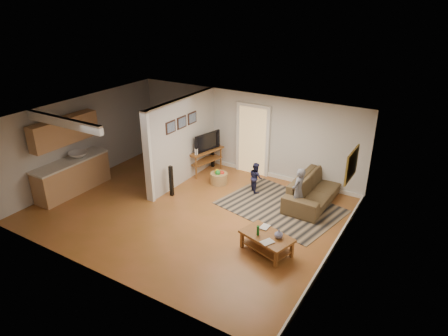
{
  "coord_description": "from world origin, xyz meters",
  "views": [
    {
      "loc": [
        5.44,
        -7.26,
        5.23
      ],
      "look_at": [
        0.66,
        0.66,
        1.1
      ],
      "focal_mm": 32.0,
      "sensor_mm": 36.0,
      "label": 1
    }
  ],
  "objects_px": {
    "tv_console": "(205,152)",
    "toddler": "(255,191)",
    "coffee_table": "(267,239)",
    "child": "(296,213)",
    "toy_basket": "(219,178)",
    "sofa": "(314,200)",
    "speaker_right": "(213,152)",
    "speaker_left": "(171,181)"
  },
  "relations": [
    {
      "from": "coffee_table",
      "to": "child",
      "type": "relative_size",
      "value": 1.0
    },
    {
      "from": "sofa",
      "to": "tv_console",
      "type": "xyz_separation_m",
      "value": [
        -3.54,
        -0.01,
        0.69
      ]
    },
    {
      "from": "speaker_left",
      "to": "child",
      "type": "xyz_separation_m",
      "value": [
        3.33,
        0.9,
        -0.44
      ]
    },
    {
      "from": "speaker_left",
      "to": "toddler",
      "type": "distance_m",
      "value": 2.4
    },
    {
      "from": "speaker_right",
      "to": "child",
      "type": "distance_m",
      "value": 3.73
    },
    {
      "from": "child",
      "to": "speaker_left",
      "type": "bearing_deg",
      "value": -69.22
    },
    {
      "from": "coffee_table",
      "to": "toddler",
      "type": "xyz_separation_m",
      "value": [
        -1.54,
        2.46,
        -0.34
      ]
    },
    {
      "from": "coffee_table",
      "to": "toy_basket",
      "type": "xyz_separation_m",
      "value": [
        -2.68,
        2.34,
        -0.15
      ]
    },
    {
      "from": "tv_console",
      "to": "toddler",
      "type": "xyz_separation_m",
      "value": [
        1.91,
        -0.33,
        -0.69
      ]
    },
    {
      "from": "sofa",
      "to": "coffee_table",
      "type": "height_order",
      "value": "coffee_table"
    },
    {
      "from": "sofa",
      "to": "speaker_left",
      "type": "relative_size",
      "value": 2.69
    },
    {
      "from": "coffee_table",
      "to": "speaker_right",
      "type": "distance_m",
      "value": 4.83
    },
    {
      "from": "speaker_right",
      "to": "toy_basket",
      "type": "bearing_deg",
      "value": -53.66
    },
    {
      "from": "speaker_right",
      "to": "speaker_left",
      "type": "bearing_deg",
      "value": -91.89
    },
    {
      "from": "tv_console",
      "to": "toy_basket",
      "type": "xyz_separation_m",
      "value": [
        0.77,
        -0.45,
        -0.51
      ]
    },
    {
      "from": "child",
      "to": "coffee_table",
      "type": "bearing_deg",
      "value": 8.13
    },
    {
      "from": "toddler",
      "to": "sofa",
      "type": "bearing_deg",
      "value": -126.5
    },
    {
      "from": "coffee_table",
      "to": "speaker_right",
      "type": "xyz_separation_m",
      "value": [
        -3.51,
        3.3,
        0.17
      ]
    },
    {
      "from": "speaker_right",
      "to": "toy_basket",
      "type": "xyz_separation_m",
      "value": [
        0.83,
        -0.96,
        -0.32
      ]
    },
    {
      "from": "tv_console",
      "to": "speaker_left",
      "type": "height_order",
      "value": "tv_console"
    },
    {
      "from": "coffee_table",
      "to": "child",
      "type": "bearing_deg",
      "value": 92.46
    },
    {
      "from": "speaker_left",
      "to": "speaker_right",
      "type": "relative_size",
      "value": 0.87
    },
    {
      "from": "tv_console",
      "to": "speaker_left",
      "type": "relative_size",
      "value": 1.44
    },
    {
      "from": "sofa",
      "to": "coffee_table",
      "type": "distance_m",
      "value": 2.82
    },
    {
      "from": "tv_console",
      "to": "child",
      "type": "height_order",
      "value": "tv_console"
    },
    {
      "from": "tv_console",
      "to": "speaker_left",
      "type": "bearing_deg",
      "value": -75.12
    },
    {
      "from": "sofa",
      "to": "toy_basket",
      "type": "bearing_deg",
      "value": 100.94
    },
    {
      "from": "child",
      "to": "toy_basket",
      "type": "bearing_deg",
      "value": -93.56
    },
    {
      "from": "sofa",
      "to": "toy_basket",
      "type": "relative_size",
      "value": 4.72
    },
    {
      "from": "toy_basket",
      "to": "child",
      "type": "distance_m",
      "value": 2.64
    },
    {
      "from": "coffee_table",
      "to": "toy_basket",
      "type": "relative_size",
      "value": 2.45
    },
    {
      "from": "speaker_left",
      "to": "toddler",
      "type": "relative_size",
      "value": 1.03
    },
    {
      "from": "speaker_left",
      "to": "child",
      "type": "bearing_deg",
      "value": 16.18
    },
    {
      "from": "speaker_right",
      "to": "toddler",
      "type": "distance_m",
      "value": 2.21
    },
    {
      "from": "sofa",
      "to": "speaker_left",
      "type": "height_order",
      "value": "speaker_left"
    },
    {
      "from": "toy_basket",
      "to": "tv_console",
      "type": "bearing_deg",
      "value": 149.76
    },
    {
      "from": "coffee_table",
      "to": "toy_basket",
      "type": "height_order",
      "value": "coffee_table"
    },
    {
      "from": "tv_console",
      "to": "speaker_right",
      "type": "height_order",
      "value": "tv_console"
    },
    {
      "from": "speaker_right",
      "to": "toddler",
      "type": "bearing_deg",
      "value": -27.63
    },
    {
      "from": "tv_console",
      "to": "toddler",
      "type": "relative_size",
      "value": 1.48
    },
    {
      "from": "sofa",
      "to": "toddler",
      "type": "bearing_deg",
      "value": 103.39
    },
    {
      "from": "coffee_table",
      "to": "toddler",
      "type": "relative_size",
      "value": 1.43
    }
  ]
}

